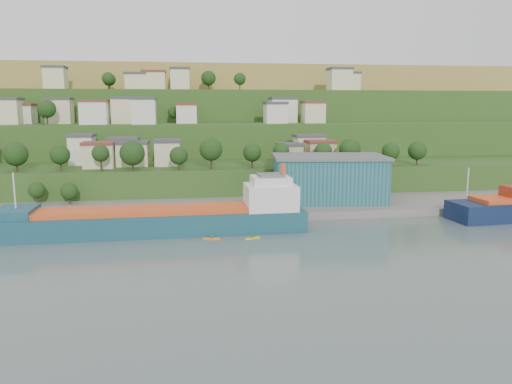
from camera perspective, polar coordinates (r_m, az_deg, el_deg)
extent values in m
plane|color=#465553|center=(107.66, -4.28, -5.47)|extent=(500.00, 500.00, 0.00)
cube|color=slate|center=(137.37, 3.20, -2.12)|extent=(220.00, 26.00, 4.00)
cube|color=#284719|center=(162.28, -5.74, -0.32)|extent=(260.00, 32.00, 20.00)
cube|color=#284719|center=(191.87, -6.18, 1.22)|extent=(280.00, 32.00, 44.00)
cube|color=#284719|center=(221.57, -6.50, 2.36)|extent=(300.00, 32.00, 70.00)
cube|color=olive|center=(295.09, -7.01, 4.17)|extent=(360.00, 120.00, 96.00)
cube|color=silver|center=(168.24, -19.24, 4.49)|extent=(7.36, 8.17, 8.79)
cube|color=#3F3F44|center=(167.91, -19.33, 6.13)|extent=(7.96, 8.77, 0.90)
cube|color=beige|center=(157.52, -17.50, 3.92)|extent=(8.79, 7.34, 6.95)
cube|color=brown|center=(157.20, -17.57, 5.35)|extent=(9.39, 7.94, 0.90)
cube|color=beige|center=(164.95, -14.88, 4.43)|extent=(9.25, 7.98, 7.76)
cube|color=#3F3F44|center=(164.64, -14.95, 5.93)|extent=(9.85, 8.58, 0.90)
cube|color=beige|center=(160.04, -13.91, 4.15)|extent=(9.47, 8.03, 6.82)
cube|color=#3F3F44|center=(159.73, -13.97, 5.53)|extent=(10.07, 8.63, 0.90)
cube|color=beige|center=(158.89, -10.09, 4.32)|extent=(7.70, 8.55, 7.26)
cube|color=#3F3F44|center=(158.56, -10.14, 5.79)|extent=(8.30, 9.15, 0.90)
cube|color=tan|center=(158.26, 3.87, 4.21)|extent=(7.04, 7.44, 6.03)
cube|color=#3F3F44|center=(157.97, 3.89, 5.46)|extent=(7.64, 8.04, 0.90)
cube|color=beige|center=(170.01, 6.11, 4.90)|extent=(9.74, 7.21, 8.06)
cube|color=#3F3F44|center=(169.70, 6.13, 6.40)|extent=(10.34, 7.81, 0.90)
cube|color=tan|center=(162.93, 7.38, 4.42)|extent=(8.72, 7.25, 6.66)
cube|color=brown|center=(162.62, 7.41, 5.74)|extent=(9.32, 7.85, 0.90)
cube|color=beige|center=(198.20, -26.63, 8.14)|extent=(9.83, 8.61, 8.45)
cube|color=#3F3F44|center=(198.21, -26.74, 9.49)|extent=(10.43, 9.21, 0.90)
cube|color=silver|center=(203.37, -25.16, 7.99)|extent=(8.53, 8.35, 6.48)
cube|color=brown|center=(203.35, -25.24, 9.03)|extent=(9.13, 8.95, 0.90)
cube|color=beige|center=(197.68, -21.54, 8.51)|extent=(8.79, 7.41, 8.58)
cube|color=#3F3F44|center=(197.69, -21.63, 9.88)|extent=(9.39, 8.01, 0.90)
cube|color=silver|center=(186.89, -18.00, 8.56)|extent=(9.35, 7.44, 7.78)
cube|color=brown|center=(186.89, -18.07, 9.88)|extent=(9.95, 8.04, 0.90)
cube|color=beige|center=(191.25, -14.66, 8.90)|extent=(9.62, 8.27, 8.91)
cube|color=#3F3F44|center=(191.27, -14.73, 10.37)|extent=(10.22, 8.87, 0.90)
cube|color=silver|center=(184.80, -12.69, 8.92)|extent=(8.28, 8.92, 8.65)
cube|color=#3F3F44|center=(184.81, -12.74, 10.40)|extent=(8.88, 9.52, 0.90)
cube|color=silver|center=(191.82, -7.96, 8.79)|extent=(7.51, 8.63, 6.74)
cube|color=brown|center=(191.80, -7.99, 9.94)|extent=(8.11, 9.23, 0.90)
cube|color=silver|center=(189.69, 2.22, 8.92)|extent=(7.79, 8.14, 7.10)
cube|color=#3F3F44|center=(189.68, 2.22, 10.13)|extent=(8.39, 8.74, 0.90)
cube|color=silver|center=(197.59, 3.11, 9.21)|extent=(9.79, 7.95, 8.88)
cube|color=#3F3F44|center=(197.61, 3.13, 10.63)|extent=(10.39, 8.55, 0.90)
cube|color=beige|center=(194.29, 6.54, 8.94)|extent=(7.97, 7.34, 7.45)
cube|color=brown|center=(194.28, 6.57, 10.17)|extent=(8.57, 7.94, 0.90)
cube|color=beige|center=(224.22, -21.93, 11.88)|extent=(8.21, 8.20, 8.59)
cube|color=#3F3F44|center=(224.50, -22.01, 13.09)|extent=(8.81, 8.80, 0.90)
cube|color=beige|center=(223.99, -13.59, 12.06)|extent=(8.67, 7.32, 6.70)
cube|color=#3F3F44|center=(224.20, -13.62, 13.03)|extent=(9.27, 7.92, 0.90)
cube|color=beige|center=(223.40, -11.60, 12.26)|extent=(9.77, 7.21, 7.60)
cube|color=brown|center=(223.65, -11.63, 13.34)|extent=(10.37, 7.81, 0.90)
cube|color=beige|center=(221.61, -8.69, 12.52)|extent=(7.95, 7.80, 8.82)
cube|color=#3F3F44|center=(221.91, -8.72, 13.77)|extent=(8.55, 8.40, 0.90)
cube|color=beige|center=(225.91, 9.49, 12.46)|extent=(9.29, 8.81, 8.98)
cube|color=#3F3F44|center=(226.21, 9.53, 13.71)|extent=(9.89, 9.41, 0.90)
cube|color=beige|center=(233.38, 10.55, 12.18)|extent=(8.77, 7.09, 7.69)
cube|color=#3F3F44|center=(233.62, 10.58, 13.24)|extent=(9.37, 7.69, 0.90)
cylinder|color=#382619|center=(157.18, -25.68, 2.69)|extent=(0.50, 0.50, 3.07)
sphere|color=black|center=(156.86, -25.77, 3.92)|extent=(6.74, 6.74, 6.74)
cylinder|color=#382619|center=(152.42, -21.42, 2.81)|extent=(0.50, 0.50, 3.18)
sphere|color=black|center=(152.11, -21.49, 3.97)|extent=(5.54, 5.54, 5.54)
cylinder|color=#382619|center=(149.42, -17.28, 3.02)|extent=(0.50, 0.50, 3.75)
sphere|color=black|center=(149.10, -17.34, 4.26)|extent=(4.94, 4.94, 4.94)
cylinder|color=#382619|center=(147.54, -13.91, 2.98)|extent=(0.50, 0.50, 3.12)
sphere|color=black|center=(147.19, -13.96, 4.34)|extent=(7.17, 7.17, 7.17)
cylinder|color=#382619|center=(146.79, -8.80, 3.04)|extent=(0.50, 0.50, 2.73)
sphere|color=black|center=(146.50, -8.83, 4.13)|extent=(5.26, 5.26, 5.26)
cylinder|color=#382619|center=(147.35, -5.15, 3.38)|extent=(0.50, 0.50, 3.99)
sphere|color=black|center=(146.98, -5.17, 4.88)|extent=(6.75, 6.75, 6.75)
cylinder|color=#382619|center=(150.73, -0.44, 3.38)|extent=(0.50, 0.50, 3.03)
sphere|color=black|center=(150.42, -0.44, 4.53)|extent=(5.50, 5.50, 5.50)
cylinder|color=#382619|center=(152.14, 2.89, 3.54)|extent=(0.50, 0.50, 3.63)
sphere|color=black|center=(151.83, 2.90, 4.73)|extent=(4.93, 4.93, 4.93)
cylinder|color=#382619|center=(154.94, 7.67, 3.47)|extent=(0.50, 0.50, 3.07)
sphere|color=black|center=(154.65, 7.69, 4.59)|extent=(5.48, 5.48, 5.48)
cylinder|color=#382619|center=(156.46, 10.64, 3.53)|extent=(0.50, 0.50, 3.46)
sphere|color=black|center=(156.13, 10.68, 4.82)|extent=(6.61, 6.61, 6.61)
cylinder|color=#382619|center=(162.18, 15.10, 3.46)|extent=(0.50, 0.50, 2.81)
sphere|color=black|center=(161.91, 15.15, 4.48)|extent=(5.54, 5.54, 5.54)
cylinder|color=#382619|center=(165.47, 17.90, 3.46)|extent=(0.50, 0.50, 2.95)
sphere|color=black|center=(165.18, 17.96, 4.52)|extent=(5.80, 5.80, 5.80)
cylinder|color=#382619|center=(219.87, -16.51, 11.54)|extent=(0.50, 0.50, 3.28)
sphere|color=black|center=(220.01, -16.55, 12.33)|extent=(5.14, 5.14, 5.14)
cylinder|color=#382619|center=(224.39, -5.44, 11.90)|extent=(0.50, 0.50, 3.75)
sphere|color=black|center=(224.56, -5.45, 12.83)|extent=(6.40, 6.40, 6.40)
cylinder|color=#382619|center=(213.50, -1.86, 11.99)|extent=(0.50, 0.50, 3.25)
sphere|color=black|center=(213.64, -1.86, 12.79)|extent=(5.03, 5.03, 5.03)
cylinder|color=#382619|center=(196.50, -9.39, 8.20)|extent=(0.50, 0.50, 2.79)
sphere|color=black|center=(196.45, -9.41, 8.96)|extent=(4.41, 4.41, 4.41)
cylinder|color=#382619|center=(223.73, -16.40, 11.46)|extent=(0.50, 0.50, 2.95)
sphere|color=black|center=(223.86, -16.44, 12.22)|extent=(5.46, 5.46, 5.46)
cylinder|color=#382619|center=(187.70, -22.75, 7.67)|extent=(0.50, 0.50, 3.75)
sphere|color=black|center=(187.65, -22.82, 8.76)|extent=(6.29, 6.29, 6.29)
cylinder|color=#382619|center=(196.65, -22.78, 7.59)|extent=(0.50, 0.50, 2.83)
sphere|color=black|center=(196.61, -22.83, 8.36)|extent=(4.44, 4.44, 4.44)
cylinder|color=#382619|center=(185.60, -12.59, 8.21)|extent=(0.50, 0.50, 4.03)
sphere|color=black|center=(185.55, -12.63, 9.30)|extent=(5.56, 5.56, 5.56)
cube|color=#153D52|center=(114.55, -11.21, -3.96)|extent=(67.23, 11.62, 6.71)
cube|color=#D24A1C|center=(113.82, -12.24, -2.06)|extent=(49.96, 9.43, 1.15)
cube|color=#153D52|center=(118.94, -25.73, -2.12)|extent=(7.83, 10.66, 1.92)
cube|color=silver|center=(114.85, 1.68, -0.56)|extent=(11.65, 9.77, 5.75)
cube|color=silver|center=(114.23, 1.69, 1.33)|extent=(8.75, 7.80, 1.92)
cube|color=#595B5E|center=(114.05, 1.69, 1.95)|extent=(5.84, 5.84, 0.57)
cylinder|color=#D24A1C|center=(114.44, 3.12, 2.54)|extent=(1.17, 1.17, 2.87)
cylinder|color=silver|center=(118.13, -25.90, 0.16)|extent=(0.35, 0.35, 7.67)
cube|color=silver|center=(118.53, -24.33, -3.10)|extent=(13.59, 11.04, 0.24)
cylinder|color=silver|center=(135.26, 23.05, 1.08)|extent=(0.35, 0.35, 7.12)
cube|color=#1C4E56|center=(141.69, 8.31, 1.44)|extent=(31.81, 21.20, 12.00)
cube|color=#595B5E|center=(140.92, 8.37, 4.01)|extent=(32.91, 22.31, 0.80)
cube|color=silver|center=(131.90, -26.39, -2.91)|extent=(4.69, 2.81, 0.88)
cube|color=orange|center=(108.28, -5.10, -5.32)|extent=(3.72, 1.31, 0.27)
sphere|color=#3F3F44|center=(108.16, -5.11, -5.08)|extent=(0.64, 0.64, 0.64)
cube|color=yellow|center=(108.23, -0.40, -5.29)|extent=(3.41, 1.76, 0.26)
sphere|color=#3F3F44|center=(108.12, -0.40, -5.07)|extent=(0.60, 0.60, 0.60)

